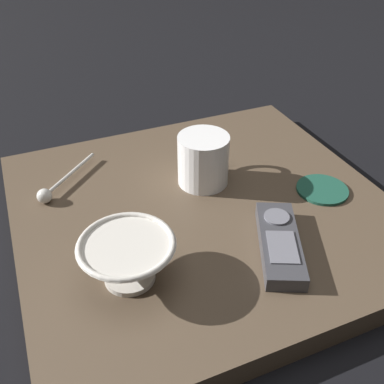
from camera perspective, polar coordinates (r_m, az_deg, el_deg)
name	(u,v)px	position (r m, az deg, el deg)	size (l,w,h in m)	color
ground_plane	(203,223)	(0.74, 1.45, -4.00)	(6.00, 6.00, 0.00)	black
table	(203,214)	(0.73, 1.48, -2.82)	(0.56, 0.59, 0.04)	#4C3D2D
cereal_bowl	(128,258)	(0.58, -8.27, -8.44)	(0.13, 0.13, 0.06)	beige
coffee_mug	(204,159)	(0.75, 1.54, 4.23)	(0.09, 0.11, 0.09)	white
teaspoon	(51,190)	(0.76, -17.65, 0.26)	(0.11, 0.11, 0.02)	silver
tv_remote_near	(280,243)	(0.64, 11.21, -6.44)	(0.17, 0.12, 0.03)	#38383D
drink_coaster	(322,190)	(0.78, 16.43, 0.30)	(0.09, 0.09, 0.01)	#194738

